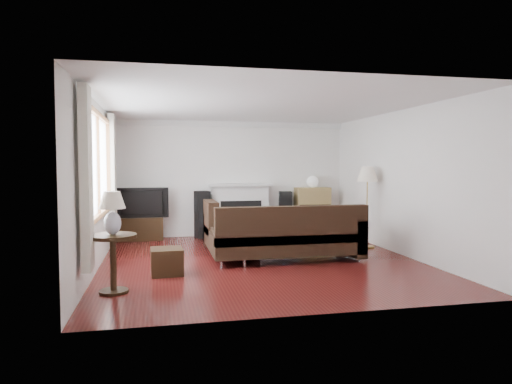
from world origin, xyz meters
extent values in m
cube|color=#4F1311|center=(0.00, 0.00, 0.00)|extent=(5.10, 5.60, 0.04)
cube|color=white|center=(0.00, 0.00, 2.50)|extent=(5.10, 5.60, 0.04)
cube|color=white|center=(0.00, 2.75, 1.25)|extent=(5.00, 0.04, 2.50)
cube|color=white|center=(0.00, -2.75, 1.25)|extent=(5.00, 0.04, 2.50)
cube|color=white|center=(-2.50, 0.00, 1.25)|extent=(0.04, 5.50, 2.50)
cube|color=white|center=(2.50, 0.00, 1.25)|extent=(0.04, 5.50, 2.50)
cube|color=brown|center=(-2.45, -0.20, 1.55)|extent=(0.12, 2.74, 1.54)
cube|color=beige|center=(-2.40, -1.72, 1.40)|extent=(0.10, 0.35, 2.10)
cube|color=beige|center=(-2.40, 1.32, 1.40)|extent=(0.10, 0.35, 2.10)
cube|color=white|center=(0.15, 2.64, 0.57)|extent=(1.40, 0.26, 1.15)
cube|color=black|center=(-1.99, 2.50, 0.24)|extent=(0.95, 0.43, 0.48)
imported|color=black|center=(-1.94, 2.50, 0.78)|extent=(1.07, 0.14, 0.61)
cube|color=black|center=(-0.69, 2.53, 0.50)|extent=(0.34, 0.38, 1.00)
cube|color=black|center=(1.15, 2.54, 0.48)|extent=(0.32, 0.36, 0.97)
cube|color=#9D8249|center=(1.77, 2.53, 0.52)|extent=(0.76, 0.36, 1.05)
sphere|color=white|center=(1.77, 2.53, 1.18)|extent=(0.26, 0.26, 0.26)
cube|color=black|center=(0.43, -0.05, 0.43)|extent=(2.65, 1.94, 0.86)
cube|color=brown|center=(0.37, 1.25, 0.23)|extent=(1.32, 0.96, 0.46)
cube|color=black|center=(-1.50, -0.65, 0.19)|extent=(0.46, 0.46, 0.37)
cube|color=#AE853C|center=(2.22, 0.71, 0.76)|extent=(0.51, 0.51, 1.53)
cube|color=black|center=(-2.15, -1.46, 0.36)|extent=(0.57, 0.57, 0.71)
cube|color=silver|center=(-2.15, -1.46, 0.97)|extent=(0.32, 0.32, 0.52)
camera|label=1|loc=(-1.60, -7.17, 1.56)|focal=32.00mm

